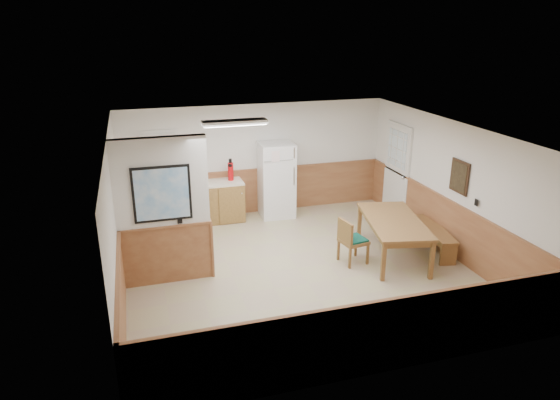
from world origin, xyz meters
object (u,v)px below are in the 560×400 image
object	(u,v)px
dining_chair	(350,238)
fire_extinguisher	(231,171)
dining_table	(394,224)
soap_bottle	(153,182)
dining_bench	(435,233)
refrigerator	(276,180)

from	to	relation	value
dining_chair	fire_extinguisher	distance (m)	3.28
dining_table	dining_chair	xyz separation A→B (m)	(-0.88, -0.01, -0.17)
dining_table	fire_extinguisher	size ratio (longest dim) A/B	4.31
soap_bottle	dining_table	bearing A→B (deg)	-33.52
dining_bench	dining_chair	distance (m)	1.84
refrigerator	dining_bench	xyz separation A→B (m)	(2.42, -2.63, -0.50)
refrigerator	dining_chair	xyz separation A→B (m)	(0.60, -2.70, -0.35)
refrigerator	fire_extinguisher	bearing A→B (deg)	176.87
dining_chair	soap_bottle	size ratio (longest dim) A/B	3.73
refrigerator	soap_bottle	bearing A→B (deg)	-179.25
dining_bench	dining_chair	world-z (taller)	dining_chair
refrigerator	dining_bench	bearing A→B (deg)	-45.30
refrigerator	soap_bottle	distance (m)	2.67
dining_chair	refrigerator	bearing A→B (deg)	93.02
dining_bench	dining_chair	xyz separation A→B (m)	(-1.83, -0.07, 0.16)
dining_table	fire_extinguisher	xyz separation A→B (m)	(-2.49, 2.78, 0.45)
dining_table	dining_bench	size ratio (longest dim) A/B	1.39
dining_table	dining_chair	world-z (taller)	dining_chair
refrigerator	dining_bench	world-z (taller)	refrigerator
soap_bottle	dining_chair	bearing A→B (deg)	-40.22
dining_bench	dining_chair	bearing A→B (deg)	-166.25
refrigerator	dining_table	bearing A→B (deg)	-59.14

